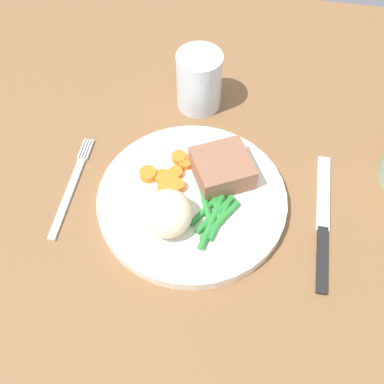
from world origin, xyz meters
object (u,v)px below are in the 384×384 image
object	(u,v)px
fork	(72,187)
knife	(323,223)
water_glass	(199,84)
dinner_plate	(192,200)
meat_portion	(222,168)

from	to	relation	value
fork	knife	size ratio (longest dim) A/B	0.81
fork	water_glass	xyz separation A→B (cm)	(14.27, 18.52, 3.65)
dinner_plate	knife	size ratio (longest dim) A/B	1.20
dinner_plate	meat_portion	world-z (taller)	meat_portion
meat_portion	fork	distance (cm)	20.32
water_glass	dinner_plate	bearing A→B (deg)	-83.51
fork	meat_portion	bearing A→B (deg)	10.33
dinner_plate	water_glass	xyz separation A→B (cm)	(-2.08, 18.26, 3.05)
meat_portion	knife	world-z (taller)	meat_portion
meat_portion	water_glass	world-z (taller)	water_glass
knife	water_glass	world-z (taller)	water_glass
dinner_plate	fork	world-z (taller)	dinner_plate
dinner_plate	knife	bearing A→B (deg)	-0.96
fork	knife	xyz separation A→B (cm)	(33.30, -0.03, -0.00)
meat_portion	water_glass	distance (cm)	15.39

